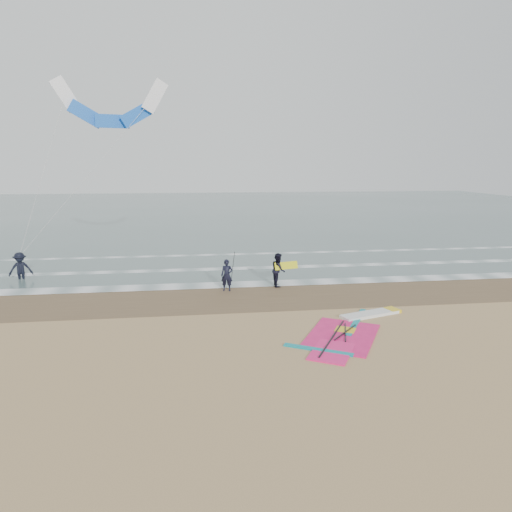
{
  "coord_description": "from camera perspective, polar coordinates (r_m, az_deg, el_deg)",
  "views": [
    {
      "loc": [
        -2.74,
        -15.21,
        6.33
      ],
      "look_at": [
        -0.08,
        5.0,
        2.2
      ],
      "focal_mm": 32.0,
      "sensor_mm": 36.0,
      "label": 1
    }
  ],
  "objects": [
    {
      "name": "sea_water",
      "position": [
        63.59,
        -5.02,
        5.7
      ],
      "size": [
        120.0,
        80.0,
        0.02
      ],
      "primitive_type": "cube",
      "color": "#47605E",
      "rests_on": "ground"
    },
    {
      "name": "ground",
      "position": [
        16.7,
        2.55,
        -10.83
      ],
      "size": [
        120.0,
        120.0,
        0.0
      ],
      "primitive_type": "plane",
      "color": "tan",
      "rests_on": "ground"
    },
    {
      "name": "wet_sand_band",
      "position": [
        22.3,
        -0.14,
        -5.03
      ],
      "size": [
        120.0,
        5.0,
        0.01
      ],
      "primitive_type": "cube",
      "color": "brown",
      "rests_on": "ground"
    },
    {
      "name": "surf_kite",
      "position": [
        28.84,
        -17.66,
        17.16
      ],
      "size": [
        8.35,
        2.52,
        9.93
      ],
      "color": "white",
      "rests_on": "ground"
    },
    {
      "name": "windsurf_rig",
      "position": [
        18.24,
        11.83,
        -8.99
      ],
      "size": [
        5.77,
        5.46,
        0.14
      ],
      "color": "white",
      "rests_on": "ground"
    },
    {
      "name": "person_wading",
      "position": [
        28.38,
        -27.42,
        -0.79
      ],
      "size": [
        1.38,
        1.05,
        1.89
      ],
      "primitive_type": "imported",
      "rotation": [
        0.0,
        0.0,
        0.32
      ],
      "color": "black",
      "rests_on": "ground"
    },
    {
      "name": "person_walking",
      "position": [
        23.92,
        2.8,
        -1.73
      ],
      "size": [
        0.69,
        0.88,
        1.76
      ],
      "primitive_type": "imported",
      "rotation": [
        0.0,
        0.0,
        1.54
      ],
      "color": "black",
      "rests_on": "ground"
    },
    {
      "name": "carried_kiteboard",
      "position": [
        23.84,
        3.8,
        -1.2
      ],
      "size": [
        1.3,
        0.51,
        0.39
      ],
      "color": "yellow",
      "rests_on": "ground"
    },
    {
      "name": "foam_waterline",
      "position": [
        26.56,
        -1.37,
        -2.28
      ],
      "size": [
        120.0,
        9.15,
        0.02
      ],
      "color": "white",
      "rests_on": "ground"
    },
    {
      "name": "held_pole",
      "position": [
        22.99,
        -2.93,
        -1.49
      ],
      "size": [
        0.17,
        0.86,
        1.82
      ],
      "color": "black",
      "rests_on": "ground"
    },
    {
      "name": "person_standing",
      "position": [
        23.06,
        -3.66,
        -2.42
      ],
      "size": [
        0.66,
        0.5,
        1.62
      ],
      "primitive_type": "imported",
      "rotation": [
        0.0,
        0.0,
        -0.21
      ],
      "color": "black",
      "rests_on": "ground"
    }
  ]
}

